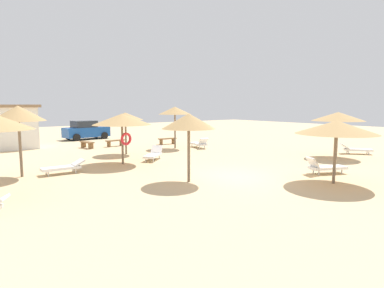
{
  "coord_description": "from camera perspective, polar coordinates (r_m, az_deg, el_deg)",
  "views": [
    {
      "loc": [
        -10.02,
        -9.96,
        3.18
      ],
      "look_at": [
        0.0,
        3.0,
        1.2
      ],
      "focal_mm": 30.42,
      "sensor_mm": 36.0,
      "label": 1
    }
  ],
  "objects": [
    {
      "name": "parasol_5",
      "position": [
        16.07,
        -28.19,
        4.71
      ],
      "size": [
        2.27,
        2.27,
        3.15
      ],
      "color": "#75604C",
      "rests_on": "ground"
    },
    {
      "name": "beach_cabana",
      "position": [
        27.03,
        -30.55,
        2.63
      ],
      "size": [
        4.79,
        3.59,
        3.19
      ],
      "color": "white",
      "rests_on": "ground"
    },
    {
      "name": "parasol_0",
      "position": [
        23.7,
        -3.02,
        5.85
      ],
      "size": [
        2.37,
        2.37,
        3.04
      ],
      "color": "#75604C",
      "rests_on": "ground"
    },
    {
      "name": "lounger_3",
      "position": [
        19.0,
        -6.77,
        -1.81
      ],
      "size": [
        1.83,
        1.72,
        0.75
      ],
      "color": "white",
      "rests_on": "ground"
    },
    {
      "name": "parasol_6",
      "position": [
        21.29,
        -11.61,
        4.75
      ],
      "size": [
        2.26,
        2.26,
        2.68
      ],
      "color": "#75604C",
      "rests_on": "ground"
    },
    {
      "name": "parasol_2",
      "position": [
        21.47,
        24.24,
        4.4
      ],
      "size": [
        3.05,
        3.05,
        2.75
      ],
      "color": "#75604C",
      "rests_on": "ground"
    },
    {
      "name": "lounger_0",
      "position": [
        24.13,
        1.25,
        0.1
      ],
      "size": [
        0.97,
        1.94,
        0.8
      ],
      "color": "white",
      "rests_on": "ground"
    },
    {
      "name": "ground_plane",
      "position": [
        14.48,
        7.32,
        -5.85
      ],
      "size": [
        80.0,
        80.0,
        0.0
      ],
      "primitive_type": "plane",
      "color": "#D1B284"
    },
    {
      "name": "parasol_3",
      "position": [
        17.73,
        -12.19,
        4.2
      ],
      "size": [
        3.11,
        3.11,
        2.71
      ],
      "color": "#75604C",
      "rests_on": "ground"
    },
    {
      "name": "lounger_5",
      "position": [
        16.24,
        -21.53,
        -3.78
      ],
      "size": [
        1.93,
        0.7,
        0.62
      ],
      "color": "white",
      "rests_on": "ground"
    },
    {
      "name": "bench_0",
      "position": [
        25.12,
        -17.93,
        0.08
      ],
      "size": [
        0.6,
        1.54,
        0.49
      ],
      "color": "brown",
      "rests_on": "ground"
    },
    {
      "name": "lounger_2",
      "position": [
        23.66,
        26.75,
        -0.81
      ],
      "size": [
        1.68,
        1.9,
        0.65
      ],
      "color": "white",
      "rests_on": "ground"
    },
    {
      "name": "bench_1",
      "position": [
        26.43,
        -4.36,
        0.72
      ],
      "size": [
        1.54,
        0.58,
        0.49
      ],
      "color": "brown",
      "rests_on": "ground"
    },
    {
      "name": "bench_2",
      "position": [
        25.68,
        -13.32,
        0.38
      ],
      "size": [
        1.53,
        0.56,
        0.49
      ],
      "color": "brown",
      "rests_on": "ground"
    },
    {
      "name": "parasol_1",
      "position": [
        14.19,
        23.98,
        2.67
      ],
      "size": [
        3.19,
        3.19,
        2.56
      ],
      "color": "#75604C",
      "rests_on": "ground"
    },
    {
      "name": "parasol_7",
      "position": [
        13.24,
        -0.58,
        3.97
      ],
      "size": [
        2.22,
        2.22,
        2.83
      ],
      "color": "#75604C",
      "rests_on": "ground"
    },
    {
      "name": "parked_car",
      "position": [
        31.65,
        -18.1,
        2.29
      ],
      "size": [
        4.15,
        2.29,
        1.72
      ],
      "color": "#194C9E",
      "rests_on": "ground"
    },
    {
      "name": "lounger_1",
      "position": [
        16.3,
        22.3,
        -3.71
      ],
      "size": [
        1.94,
        1.35,
        0.81
      ],
      "color": "white",
      "rests_on": "ground"
    }
  ]
}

